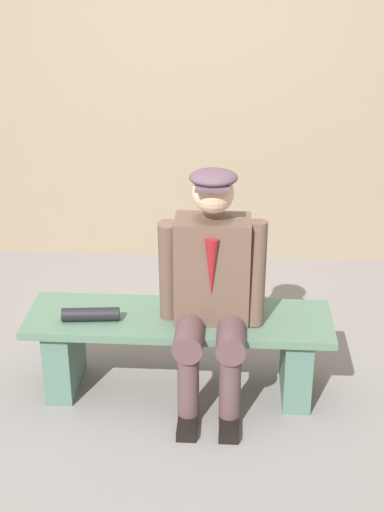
{
  "coord_description": "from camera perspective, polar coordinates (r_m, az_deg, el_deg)",
  "views": [
    {
      "loc": [
        -0.29,
        3.38,
        2.3
      ],
      "look_at": [
        -0.07,
        0.0,
        0.81
      ],
      "focal_mm": 51.02,
      "sensor_mm": 36.0,
      "label": 1
    }
  ],
  "objects": [
    {
      "name": "stadium_wall",
      "position": [
        5.47,
        0.6,
        12.07
      ],
      "size": [
        12.0,
        0.24,
        2.39
      ],
      "primitive_type": "cube",
      "color": "#86755C",
      "rests_on": "ground"
    },
    {
      "name": "rolled_magazine",
      "position": [
        3.84,
        -7.95,
        -4.56
      ],
      "size": [
        0.31,
        0.1,
        0.07
      ],
      "primitive_type": "cylinder",
      "rotation": [
        0.0,
        1.57,
        0.1
      ],
      "color": "black",
      "rests_on": "bench"
    },
    {
      "name": "ground_plane",
      "position": [
        4.1,
        -0.99,
        -10.37
      ],
      "size": [
        30.0,
        30.0,
        0.0
      ],
      "primitive_type": "plane",
      "color": "slate"
    },
    {
      "name": "bench",
      "position": [
        3.94,
        -1.02,
        -6.77
      ],
      "size": [
        1.62,
        0.47,
        0.46
      ],
      "color": "#4B6955",
      "rests_on": "ground"
    },
    {
      "name": "seated_man",
      "position": [
        3.69,
        1.56,
        -2.29
      ],
      "size": [
        0.55,
        0.58,
        1.27
      ],
      "color": "brown",
      "rests_on": "ground"
    }
  ]
}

